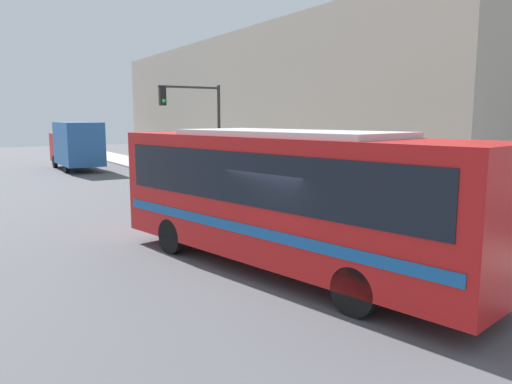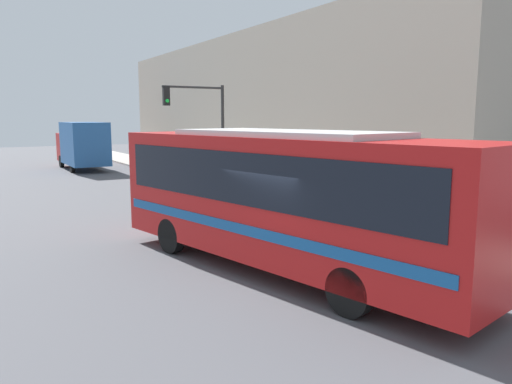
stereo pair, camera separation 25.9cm
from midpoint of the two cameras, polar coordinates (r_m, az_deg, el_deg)
name	(u,v)px [view 1 (the left image)]	position (r m, az deg, el deg)	size (l,w,h in m)	color
ground_plane	(295,278)	(11.70, 3.84, -9.79)	(120.00, 120.00, 0.00)	#515156
sidewalk	(186,175)	(31.82, -8.21, 1.92)	(3.09, 70.00, 0.13)	#A8A399
building_facade	(264,108)	(31.94, 0.72, 9.55)	(6.00, 33.93, 8.50)	#9E9384
city_bus	(286,191)	(11.84, 2.84, 0.08)	(4.59, 10.55, 3.37)	red
delivery_truck	(76,144)	(37.37, -20.07, 5.13)	(2.41, 7.12, 3.35)	#265999
fire_hydrant	(320,203)	(18.79, 6.97, -1.29)	(0.28, 0.37, 0.74)	red
traffic_light_pole	(199,117)	(25.25, -6.88, 8.47)	(3.28, 0.35, 5.16)	#2D2D2D
parking_meter	(258,177)	(22.27, -0.05, 1.75)	(0.14, 0.14, 1.37)	#2D2D2D
pedestrian_near_corner	(319,184)	(20.41, 6.83, 0.96)	(0.34, 0.34, 1.73)	#47382D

